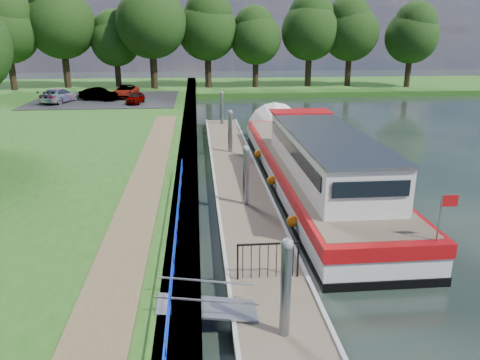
{
  "coord_description": "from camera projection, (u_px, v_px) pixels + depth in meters",
  "views": [
    {
      "loc": [
        -1.98,
        -10.08,
        7.48
      ],
      "look_at": [
        -0.22,
        8.71,
        1.4
      ],
      "focal_mm": 35.0,
      "sensor_mm": 36.0,
      "label": 1
    }
  ],
  "objects": [
    {
      "name": "gangway",
      "position": [
        207.0,
        307.0,
        12.14
      ],
      "size": [
        2.58,
        1.0,
        0.92
      ],
      "color": "#A5A8AD",
      "rests_on": "ground"
    },
    {
      "name": "car_a",
      "position": [
        135.0,
        98.0,
        44.03
      ],
      "size": [
        1.68,
        3.27,
        1.06
      ],
      "primitive_type": "imported",
      "rotation": [
        0.0,
        0.0,
        -0.14
      ],
      "color": "#999999",
      "rests_on": "carpark"
    },
    {
      "name": "car_b",
      "position": [
        99.0,
        94.0,
        45.82
      ],
      "size": [
        3.94,
        2.57,
        1.23
      ],
      "primitive_type": "imported",
      "rotation": [
        0.0,
        0.0,
        1.2
      ],
      "color": "#999999",
      "rests_on": "carpark"
    },
    {
      "name": "footpath",
      "position": [
        139.0,
        202.0,
        18.97
      ],
      "size": [
        1.6,
        40.0,
        0.05
      ],
      "primitive_type": "cube",
      "color": "brown",
      "rests_on": "riverbank"
    },
    {
      "name": "car_c",
      "position": [
        59.0,
        95.0,
        44.59
      ],
      "size": [
        3.19,
        4.98,
        1.34
      ],
      "primitive_type": "imported",
      "rotation": [
        0.0,
        0.0,
        2.83
      ],
      "color": "#999999",
      "rests_on": "carpark"
    },
    {
      "name": "far_bank",
      "position": [
        301.0,
        86.0,
        62.27
      ],
      "size": [
        60.0,
        18.0,
        0.6
      ],
      "primitive_type": "cube",
      "color": "#235117",
      "rests_on": "ground"
    },
    {
      "name": "pontoon",
      "position": [
        237.0,
        177.0,
        24.29
      ],
      "size": [
        2.5,
        30.0,
        0.56
      ],
      "color": "brown",
      "rests_on": "ground"
    },
    {
      "name": "ground",
      "position": [
        280.0,
        335.0,
        12.02
      ],
      "size": [
        160.0,
        160.0,
        0.0
      ],
      "primitive_type": "plane",
      "color": "black",
      "rests_on": "ground"
    },
    {
      "name": "horizon_trees",
      "position": [
        197.0,
        26.0,
        55.58
      ],
      "size": [
        54.38,
        10.03,
        12.87
      ],
      "color": "#332316",
      "rests_on": "ground"
    },
    {
      "name": "gate_panel",
      "position": [
        268.0,
        255.0,
        13.75
      ],
      "size": [
        1.85,
        0.05,
        1.15
      ],
      "color": "black",
      "rests_on": "ground"
    },
    {
      "name": "bank_edge",
      "position": [
        188.0,
        164.0,
        25.89
      ],
      "size": [
        1.1,
        90.0,
        0.78
      ],
      "primitive_type": "cube",
      "color": "#473D2D",
      "rests_on": "ground"
    },
    {
      "name": "mooring_piles",
      "position": [
        237.0,
        157.0,
        23.95
      ],
      "size": [
        0.3,
        27.3,
        3.55
      ],
      "color": "gray",
      "rests_on": "ground"
    },
    {
      "name": "carpark",
      "position": [
        106.0,
        100.0,
        46.81
      ],
      "size": [
        14.0,
        12.0,
        0.06
      ],
      "primitive_type": "cube",
      "color": "black",
      "rests_on": "riverbank"
    },
    {
      "name": "blue_fence",
      "position": [
        175.0,
        242.0,
        14.22
      ],
      "size": [
        0.04,
        18.04,
        0.72
      ],
      "color": "#0C2DBF",
      "rests_on": "riverbank"
    },
    {
      "name": "car_d",
      "position": [
        126.0,
        91.0,
        47.87
      ],
      "size": [
        2.39,
        4.65,
        1.25
      ],
      "primitive_type": "imported",
      "rotation": [
        0.0,
        0.0,
        -0.07
      ],
      "color": "#999999",
      "rests_on": "carpark"
    },
    {
      "name": "barge",
      "position": [
        309.0,
        162.0,
        23.62
      ],
      "size": [
        4.36,
        21.15,
        4.78
      ],
      "color": "black",
      "rests_on": "ground"
    }
  ]
}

